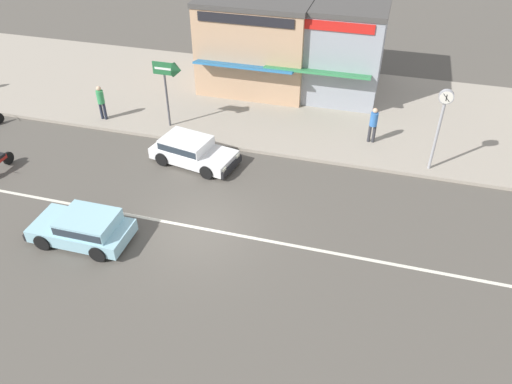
% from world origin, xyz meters
% --- Properties ---
extents(ground_plane, '(160.00, 160.00, 0.00)m').
position_xyz_m(ground_plane, '(0.00, 0.00, 0.00)').
color(ground_plane, '#544F47').
extents(lane_centre_stripe, '(50.40, 0.14, 0.01)m').
position_xyz_m(lane_centre_stripe, '(0.00, 0.00, 0.00)').
color(lane_centre_stripe, silver).
rests_on(lane_centre_stripe, ground).
extents(kerb_strip, '(68.00, 10.00, 0.15)m').
position_xyz_m(kerb_strip, '(0.00, 10.47, 0.07)').
color(kerb_strip, '#9E9384').
rests_on(kerb_strip, ground).
extents(hatchback_white_1, '(3.93, 2.30, 1.10)m').
position_xyz_m(hatchback_white_1, '(-1.90, 4.08, 0.59)').
color(hatchback_white_1, white).
rests_on(hatchback_white_1, ground).
extents(hatchback_pale_blue_4, '(3.54, 1.81, 1.10)m').
position_xyz_m(hatchback_pale_blue_4, '(-3.63, -1.65, 0.59)').
color(hatchback_pale_blue_4, '#93C6D6').
rests_on(hatchback_pale_blue_4, ground).
extents(street_clock, '(0.57, 0.22, 3.58)m').
position_xyz_m(street_clock, '(8.00, 6.07, 2.74)').
color(street_clock, '#9E9EA3').
rests_on(street_clock, kerb_strip).
extents(arrow_signboard, '(1.37, 0.64, 3.22)m').
position_xyz_m(arrow_signboard, '(-3.52, 6.53, 2.85)').
color(arrow_signboard, '#4C4C51').
rests_on(arrow_signboard, kerb_strip).
extents(pedestrian_near_clock, '(0.34, 0.34, 1.72)m').
position_xyz_m(pedestrian_near_clock, '(-7.38, 6.31, 1.16)').
color(pedestrian_near_clock, '#232838').
rests_on(pedestrian_near_clock, kerb_strip).
extents(pedestrian_mid_kerb, '(0.34, 0.34, 1.69)m').
position_xyz_m(pedestrian_mid_kerb, '(5.43, 7.61, 1.14)').
color(pedestrian_mid_kerb, '#333338').
rests_on(pedestrian_mid_kerb, kerb_strip).
extents(shopfront_corner_warung, '(5.72, 5.42, 4.77)m').
position_xyz_m(shopfront_corner_warung, '(-1.20, 12.28, 2.54)').
color(shopfront_corner_warung, tan).
rests_on(shopfront_corner_warung, kerb_strip).
extents(shopfront_mid_block, '(5.85, 6.12, 4.73)m').
position_xyz_m(shopfront_mid_block, '(2.40, 12.94, 2.52)').
color(shopfront_mid_block, '#999EA8').
rests_on(shopfront_mid_block, kerb_strip).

